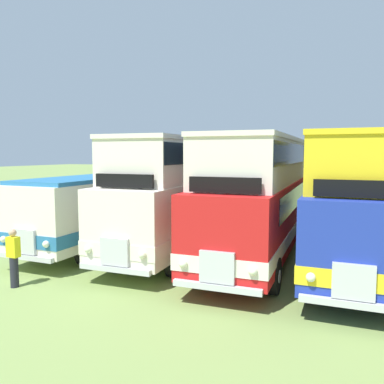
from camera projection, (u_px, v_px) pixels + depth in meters
The scene contains 5 objects.
bus_first_in_row at pixel (115, 203), 17.13m from camera, with size 2.69×10.21×2.99m.
bus_second_in_row at pixel (186, 188), 16.19m from camera, with size 3.03×10.91×4.49m.
bus_third_in_row at pixel (262, 191), 14.92m from camera, with size 3.04×11.48×4.49m.
bus_fourth_in_row at pixel (353, 196), 13.18m from camera, with size 2.87×10.12×4.49m.
marshal_person at pixel (14, 257), 11.42m from camera, with size 0.36×0.24×1.73m.
Camera 1 is at (-1.34, -14.26, 3.91)m, focal length 36.73 mm.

